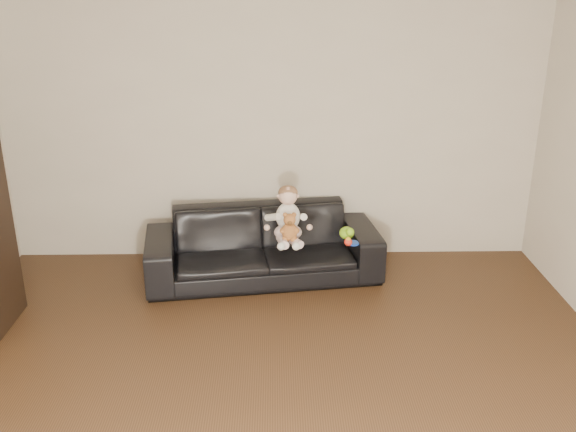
{
  "coord_description": "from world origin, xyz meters",
  "views": [
    {
      "loc": [
        0.03,
        -3.11,
        2.62
      ],
      "look_at": [
        0.14,
        2.15,
        0.62
      ],
      "focal_mm": 40.0,
      "sensor_mm": 36.0,
      "label": 1
    }
  ],
  "objects_px": {
    "toy_rattle": "(348,242)",
    "toy_blue_disc": "(353,243)",
    "teddy_bear": "(290,227)",
    "sofa": "(263,245)",
    "baby": "(288,217)",
    "toy_green": "(347,233)"
  },
  "relations": [
    {
      "from": "sofa",
      "to": "baby",
      "type": "xyz_separation_m",
      "value": [
        0.23,
        -0.11,
        0.32
      ]
    },
    {
      "from": "sofa",
      "to": "baby",
      "type": "distance_m",
      "value": 0.41
    },
    {
      "from": "sofa",
      "to": "baby",
      "type": "relative_size",
      "value": 4.21
    },
    {
      "from": "toy_green",
      "to": "toy_blue_disc",
      "type": "bearing_deg",
      "value": -69.36
    },
    {
      "from": "toy_rattle",
      "to": "toy_blue_disc",
      "type": "height_order",
      "value": "toy_rattle"
    },
    {
      "from": "teddy_bear",
      "to": "toy_rattle",
      "type": "bearing_deg",
      "value": -25.83
    },
    {
      "from": "sofa",
      "to": "toy_green",
      "type": "distance_m",
      "value": 0.77
    },
    {
      "from": "baby",
      "to": "toy_rattle",
      "type": "bearing_deg",
      "value": -35.63
    },
    {
      "from": "toy_blue_disc",
      "to": "toy_rattle",
      "type": "bearing_deg",
      "value": -137.25
    },
    {
      "from": "teddy_bear",
      "to": "toy_green",
      "type": "xyz_separation_m",
      "value": [
        0.51,
        0.17,
        -0.13
      ]
    },
    {
      "from": "teddy_bear",
      "to": "toy_green",
      "type": "distance_m",
      "value": 0.55
    },
    {
      "from": "sofa",
      "to": "baby",
      "type": "bearing_deg",
      "value": -34.45
    },
    {
      "from": "toy_green",
      "to": "toy_blue_disc",
      "type": "relative_size",
      "value": 1.42
    },
    {
      "from": "toy_blue_disc",
      "to": "baby",
      "type": "bearing_deg",
      "value": 169.59
    },
    {
      "from": "sofa",
      "to": "toy_green",
      "type": "height_order",
      "value": "sofa"
    },
    {
      "from": "teddy_bear",
      "to": "toy_blue_disc",
      "type": "xyz_separation_m",
      "value": [
        0.56,
        0.05,
        -0.17
      ]
    },
    {
      "from": "toy_rattle",
      "to": "toy_blue_disc",
      "type": "xyz_separation_m",
      "value": [
        0.05,
        0.04,
        -0.03
      ]
    },
    {
      "from": "sofa",
      "to": "toy_green",
      "type": "relative_size",
      "value": 13.3
    },
    {
      "from": "toy_rattle",
      "to": "toy_blue_disc",
      "type": "distance_m",
      "value": 0.07
    },
    {
      "from": "teddy_bear",
      "to": "toy_blue_disc",
      "type": "bearing_deg",
      "value": -21.41
    },
    {
      "from": "toy_blue_disc",
      "to": "toy_green",
      "type": "bearing_deg",
      "value": 110.64
    },
    {
      "from": "baby",
      "to": "teddy_bear",
      "type": "xyz_separation_m",
      "value": [
        0.01,
        -0.15,
        -0.04
      ]
    }
  ]
}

